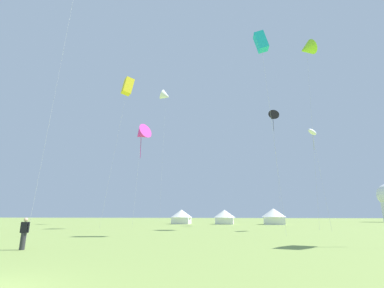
% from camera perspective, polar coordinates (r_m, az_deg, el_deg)
% --- Properties ---
extents(kite_lime_delta, '(3.39, 3.05, 29.32)m').
position_cam_1_polar(kite_lime_delta, '(50.36, 22.62, 17.67)').
color(kite_lime_delta, '#99DB2D').
rests_on(kite_lime_delta, ground).
extents(kite_cyan_box, '(1.77, 1.90, 22.37)m').
position_cam_1_polar(kite_cyan_box, '(34.68, 14.06, 19.77)').
color(kite_cyan_box, '#1EB7CC').
rests_on(kite_cyan_box, ground).
extents(kite_white_delta, '(3.11, 3.79, 31.83)m').
position_cam_1_polar(kite_white_delta, '(69.06, -5.49, 9.88)').
color(kite_white_delta, white).
rests_on(kite_white_delta, ground).
extents(kite_black_delta, '(2.50, 2.91, 22.60)m').
position_cam_1_polar(kite_black_delta, '(58.85, 16.35, 5.40)').
color(kite_black_delta, black).
rests_on(kite_black_delta, ground).
extents(kite_yellow_box, '(3.33, 3.05, 24.80)m').
position_cam_1_polar(kite_yellow_box, '(49.52, -13.14, 11.51)').
color(kite_yellow_box, yellow).
rests_on(kite_yellow_box, ground).
extents(kite_magenta_delta, '(3.58, 3.83, 15.97)m').
position_cam_1_polar(kite_magenta_delta, '(44.77, -10.44, 2.08)').
color(kite_magenta_delta, '#E02DA3').
rests_on(kite_magenta_delta, ground).
extents(kite_white_parafoil, '(2.12, 3.49, 13.22)m').
position_cam_1_polar(kite_white_parafoil, '(40.49, 23.61, 2.26)').
color(kite_white_parafoil, white).
rests_on(kite_white_parafoil, ground).
extents(person_spectator, '(0.57, 0.28, 1.73)m').
position_cam_1_polar(person_spectator, '(18.82, -31.41, -15.57)').
color(person_spectator, '#2D2D33').
rests_on(person_spectator, ground).
extents(festival_tent_center, '(4.76, 4.76, 3.09)m').
position_cam_1_polar(festival_tent_center, '(63.32, -2.19, -14.64)').
color(festival_tent_center, white).
rests_on(festival_tent_center, ground).
extents(festival_tent_left, '(4.66, 4.66, 3.03)m').
position_cam_1_polar(festival_tent_left, '(61.90, 6.73, -14.59)').
color(festival_tent_left, white).
rests_on(festival_tent_left, ground).
extents(festival_tent_right, '(5.03, 5.03, 3.27)m').
position_cam_1_polar(festival_tent_right, '(62.00, 16.53, -13.99)').
color(festival_tent_right, white).
rests_on(festival_tent_right, ground).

